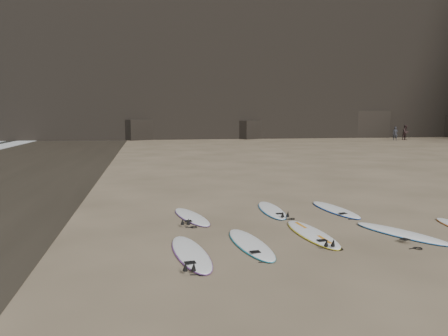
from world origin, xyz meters
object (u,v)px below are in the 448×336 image
Objects in this scene: surfboard_5 at (191,216)px; surfboard_7 at (335,209)px; surfboard_0 at (191,253)px; surfboard_3 at (401,233)px; surfboard_2 at (312,233)px; person_b at (406,133)px; person_a at (395,134)px; surfboard_6 at (272,210)px; surfboard_1 at (250,243)px.

surfboard_5 is 4.65m from surfboard_7.
surfboard_3 is (5.48, 0.67, -0.00)m from surfboard_0.
surfboard_0 is at bearing -165.76° from surfboard_2.
person_b is (27.12, 38.36, 0.86)m from surfboard_2.
surfboard_0 is 3.47m from surfboard_5.
person_b is (1.80, 0.67, 0.08)m from person_a.
surfboard_0 is at bearing -124.76° from surfboard_6.
surfboard_6 is at bearing 45.93° from surfboard_0.
surfboard_1 is 1.48× the size of person_b.
person_a is at bearing 49.63° from surfboard_7.
surfboard_0 is 1.08× the size of surfboard_5.
surfboard_3 is (2.27, -0.35, -0.00)m from surfboard_2.
surfboard_1 is at bearing -111.20° from surfboard_6.
surfboard_0 is at bearing -150.74° from surfboard_7.
surfboard_7 reaches higher than surfboard_6.
surfboard_5 is 1.54× the size of person_a.
surfboard_3 is 44.48m from person_a.
surfboard_7 is at bearing -5.67° from surfboard_6.
surfboard_2 is at bearing 11.01° from surfboard_0.
surfboard_3 is 46.00m from person_b.
surfboard_6 is (2.62, 0.46, 0.00)m from surfboard_5.
surfboard_7 is (3.56, 3.18, -0.00)m from surfboard_1.
surfboard_0 is 5.53m from surfboard_3.
surfboard_5 is at bearing 104.17° from surfboard_1.
surfboard_6 is 1.45× the size of person_b.
surfboard_1 is 1.01× the size of surfboard_7.
surfboard_6 is 44.79m from person_b.
surfboard_7 is 1.47× the size of person_b.
surfboard_2 reaches higher than surfboard_1.
surfboard_3 is at bearing -87.56° from surfboard_7.
surfboard_6 is at bearing 165.17° from surfboard_7.
surfboard_1 is at bearing -165.04° from surfboard_2.
surfboard_3 is at bearing 0.32° from surfboard_0.
person_a is at bearing 37.51° from surfboard_5.
surfboard_7 is (-0.47, 2.95, 0.00)m from surfboard_3.
person_a reaches higher than surfboard_7.
surfboard_7 is (1.80, 2.59, -0.00)m from surfboard_2.
surfboard_3 is at bearing -12.27° from surfboard_2.
surfboard_1 is 1.63× the size of person_a.
surfboard_2 is 3.74m from surfboard_5.
person_b is at bearing 36.31° from surfboard_5.
surfboard_3 is 5.82m from surfboard_5.
surfboard_7 is 42.25m from person_a.
surfboard_0 is 1.52m from surfboard_1.
surfboard_6 is at bearing 102.70° from surfboard_3.
person_a is (27.08, 38.27, 0.78)m from surfboard_1.
surfboard_7 is (2.03, -0.30, 0.00)m from surfboard_6.
surfboard_1 is 0.97× the size of surfboard_2.
surfboard_1 is 4.77m from surfboard_7.
surfboard_2 is 1.53× the size of person_b.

